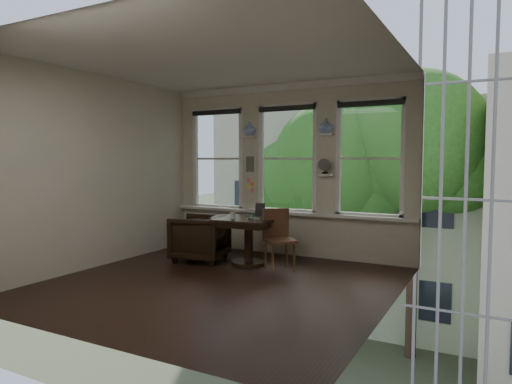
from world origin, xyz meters
The scene contains 25 objects.
ground centered at (0.00, 0.00, 0.00)m, with size 4.50×4.50×0.00m, color black.
ceiling centered at (0.00, 0.00, 3.00)m, with size 4.50×4.50×0.00m, color silver.
wall_back centered at (0.00, 2.25, 1.50)m, with size 4.50×4.50×0.00m, color beige.
wall_front centered at (0.00, -2.25, 1.50)m, with size 4.50×4.50×0.00m, color beige.
wall_left centered at (-2.25, 0.00, 1.50)m, with size 4.50×4.50×0.00m, color beige.
wall_right centered at (2.25, 0.00, 1.50)m, with size 4.50×4.50×0.00m, color beige.
window_left centered at (-1.45, 2.25, 1.70)m, with size 1.10×0.12×1.90m, color white, non-canonical shape.
window_center centered at (0.00, 2.25, 1.70)m, with size 1.10×0.12×1.90m, color white, non-canonical shape.
window_right centered at (1.45, 2.25, 1.70)m, with size 1.10×0.12×1.90m, color white, non-canonical shape.
shelf_left centered at (-0.72, 2.15, 2.10)m, with size 0.26×0.16×0.03m, color white.
shelf_right centered at (0.72, 2.15, 2.10)m, with size 0.26×0.16×0.03m, color white.
intercom centered at (-0.72, 2.18, 1.60)m, with size 0.14×0.06×0.28m, color #59544F.
sticky_notes centered at (-0.72, 2.19, 1.25)m, with size 0.16×0.01×0.24m, color pink, non-canonical shape.
desk_fan centered at (0.72, 2.13, 1.53)m, with size 0.20×0.20×0.24m, color #59544F, non-canonical shape.
vase_left centered at (-0.72, 2.15, 2.24)m, with size 0.24×0.24×0.25m, color white.
vase_right centered at (0.72, 2.15, 2.24)m, with size 0.24×0.24×0.25m, color white.
table centered at (-0.21, 1.19, 0.38)m, with size 0.90×0.90×0.75m, color black, non-canonical shape.
armchair_left centered at (-1.07, 1.07, 0.38)m, with size 0.82×0.84×0.77m, color black.
cushion_red centered at (-1.07, 1.07, 0.45)m, with size 0.45×0.45×0.06m, color maroon.
side_chair_right centered at (0.38, 1.10, 0.46)m, with size 0.42×0.42×0.92m, color #402616, non-canonical shape.
laptop centered at (-0.04, 1.25, 0.76)m, with size 0.32×0.21×0.03m, color black.
mug centered at (-0.39, 1.00, 0.80)m, with size 0.11×0.11×0.10m, color white.
drinking_glass centered at (-0.12, 1.08, 0.80)m, with size 0.11×0.11×0.09m, color white.
tablet centered at (-0.14, 1.46, 0.86)m, with size 0.16×0.02×0.22m, color black.
papers centered at (-0.14, 1.27, 0.75)m, with size 0.22×0.30×0.00m, color silver.
Camera 1 is at (3.29, -5.12, 1.67)m, focal length 32.00 mm.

